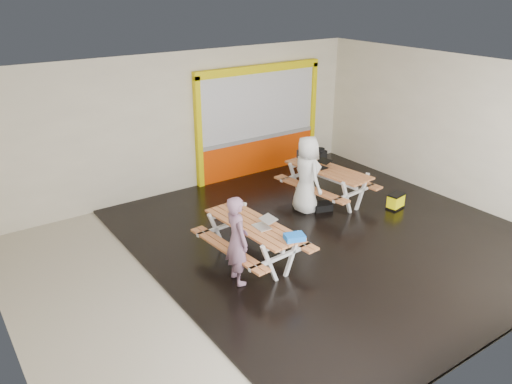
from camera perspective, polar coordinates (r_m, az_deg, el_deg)
room at (r=9.45m, az=3.11°, el=2.44°), size 10.02×8.02×3.52m
deck at (r=10.90m, az=8.15°, el=-4.78°), size 7.50×7.98×0.05m
kiosk at (r=13.80m, az=0.34°, el=7.79°), size 3.88×0.16×3.00m
picnic_table_left at (r=9.53m, az=-0.36°, el=-4.61°), size 1.59×2.23×0.85m
picnic_table_right at (r=12.25m, az=8.09°, el=1.71°), size 1.73×2.35×0.88m
person_left at (r=8.77m, az=-2.16°, el=-5.46°), size 0.47×0.65×1.64m
person_right at (r=11.59m, az=5.78°, el=1.90°), size 0.71×0.98×1.84m
laptop_left at (r=9.29m, az=0.92°, el=-3.63°), size 0.39×0.35×0.16m
laptop_right at (r=12.25m, az=7.39°, el=3.05°), size 0.43×0.39×0.17m
blue_pouch at (r=8.86m, az=4.37°, el=-5.10°), size 0.40×0.34×0.10m
toolbox at (r=12.90m, az=5.68°, el=4.39°), size 0.45×0.24×0.26m
backpack at (r=13.10m, az=7.26°, el=3.75°), size 0.38×0.29×0.55m
dark_case at (r=11.93m, az=7.49°, el=-1.64°), size 0.50×0.43×0.16m
fluke_bag at (r=12.32m, az=15.51°, el=-1.01°), size 0.46×0.34×0.36m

